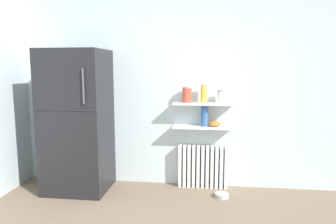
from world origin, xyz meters
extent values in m
cube|color=silver|center=(0.00, 2.05, 1.30)|extent=(7.04, 0.10, 2.60)
cube|color=black|center=(-1.34, 1.66, 0.90)|extent=(0.78, 0.68, 1.80)
cube|color=#262628|center=(-1.34, 1.32, 1.09)|extent=(0.76, 0.01, 0.01)
cylinder|color=#4C4C51|center=(-1.10, 1.30, 1.37)|extent=(0.02, 0.02, 0.40)
cube|color=white|center=(-0.04, 1.92, 0.28)|extent=(0.04, 0.12, 0.56)
cube|color=white|center=(0.02, 1.92, 0.28)|extent=(0.04, 0.12, 0.56)
cube|color=white|center=(0.08, 1.92, 0.28)|extent=(0.04, 0.12, 0.56)
cube|color=white|center=(0.14, 1.92, 0.28)|extent=(0.04, 0.12, 0.56)
cube|color=white|center=(0.20, 1.92, 0.28)|extent=(0.04, 0.12, 0.56)
cube|color=white|center=(0.26, 1.92, 0.28)|extent=(0.04, 0.12, 0.56)
cube|color=white|center=(0.32, 1.92, 0.28)|extent=(0.04, 0.12, 0.56)
cube|color=white|center=(0.38, 1.92, 0.28)|extent=(0.04, 0.12, 0.56)
cube|color=white|center=(0.44, 1.92, 0.28)|extent=(0.04, 0.12, 0.56)
cube|color=white|center=(0.50, 1.92, 0.28)|extent=(0.04, 0.12, 0.56)
cube|color=white|center=(0.56, 1.92, 0.28)|extent=(0.04, 0.12, 0.56)
cube|color=white|center=(0.26, 1.89, 0.82)|extent=(0.79, 0.22, 0.02)
cube|color=white|center=(0.26, 1.89, 1.12)|extent=(0.79, 0.22, 0.02)
cylinder|color=#C64C38|center=(0.04, 1.89, 1.23)|extent=(0.12, 0.12, 0.18)
cylinder|color=gray|center=(0.04, 1.89, 1.33)|extent=(0.11, 0.11, 0.02)
cylinder|color=yellow|center=(0.26, 1.89, 1.24)|extent=(0.09, 0.09, 0.21)
cylinder|color=gray|center=(0.26, 1.89, 1.35)|extent=(0.08, 0.08, 0.02)
cylinder|color=silver|center=(0.48, 1.89, 1.21)|extent=(0.10, 0.10, 0.14)
cylinder|color=gray|center=(0.48, 1.89, 1.29)|extent=(0.09, 0.09, 0.02)
cylinder|color=#38609E|center=(0.27, 1.89, 0.96)|extent=(0.09, 0.09, 0.26)
ellipsoid|color=orange|center=(0.41, 1.89, 0.87)|extent=(0.15, 0.15, 0.07)
cylinder|color=#B7B7BC|center=(0.50, 1.61, 0.03)|extent=(0.17, 0.17, 0.05)
camera|label=1|loc=(0.29, -2.02, 1.57)|focal=32.76mm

